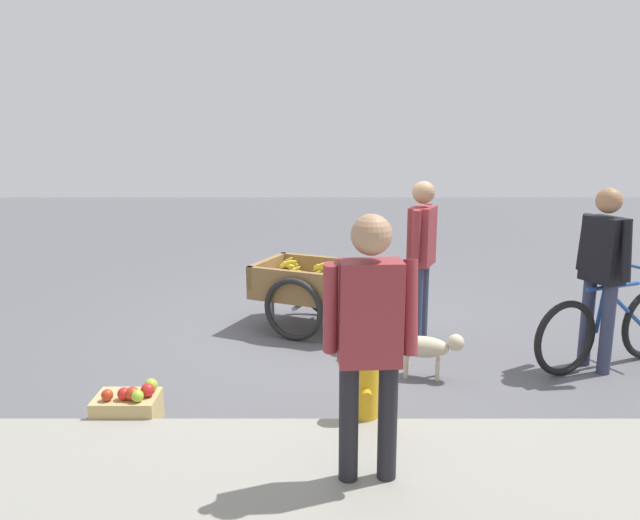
{
  "coord_description": "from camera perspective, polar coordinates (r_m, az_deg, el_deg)",
  "views": [
    {
      "loc": [
        0.06,
        6.14,
        2.11
      ],
      "look_at": [
        0.06,
        -0.06,
        0.75
      ],
      "focal_mm": 35.16,
      "sensor_mm": 36.0,
      "label": 1
    }
  ],
  "objects": [
    {
      "name": "ground_plane",
      "position": [
        6.5,
        0.5,
        -6.6
      ],
      "size": [
        24.0,
        24.0,
        0.0
      ],
      "primitive_type": "plane",
      "color": "#56565B"
    },
    {
      "name": "fruit_cart",
      "position": [
        6.52,
        -0.77,
        -2.48
      ],
      "size": [
        1.82,
        1.36,
        0.72
      ],
      "color": "olive",
      "rests_on": "ground"
    },
    {
      "name": "vendor_person",
      "position": [
        6.03,
        9.23,
        1.06
      ],
      "size": [
        0.32,
        0.53,
        1.58
      ],
      "color": "#333851",
      "rests_on": "ground"
    },
    {
      "name": "bicycle",
      "position": [
        6.07,
        24.82,
        -5.65
      ],
      "size": [
        1.54,
        0.76,
        0.85
      ],
      "color": "black",
      "rests_on": "ground"
    },
    {
      "name": "cyclist_person",
      "position": [
        5.81,
        24.35,
        -0.28
      ],
      "size": [
        0.32,
        0.55,
        1.59
      ],
      "color": "#333851",
      "rests_on": "ground"
    },
    {
      "name": "dog",
      "position": [
        5.38,
        9.76,
        -7.82
      ],
      "size": [
        0.66,
        0.28,
        0.4
      ],
      "color": "beige",
      "rests_on": "ground"
    },
    {
      "name": "fire_hydrant",
      "position": [
        4.39,
        4.12,
        -11.5
      ],
      "size": [
        0.25,
        0.25,
        0.67
      ],
      "color": "gold",
      "rests_on": "ground"
    },
    {
      "name": "plastic_bucket",
      "position": [
        8.1,
        7.25,
        -1.84
      ],
      "size": [
        0.29,
        0.29,
        0.28
      ],
      "primitive_type": "cylinder",
      "color": "#1966B2",
      "rests_on": "ground"
    },
    {
      "name": "apple_crate",
      "position": [
        4.76,
        -17.02,
        -12.73
      ],
      "size": [
        0.44,
        0.32,
        0.32
      ],
      "color": "tan",
      "rests_on": "ground"
    },
    {
      "name": "bystander_person",
      "position": [
        3.44,
        4.54,
        -6.7
      ],
      "size": [
        0.52,
        0.22,
        1.65
      ],
      "color": "black",
      "rests_on": "ground"
    }
  ]
}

